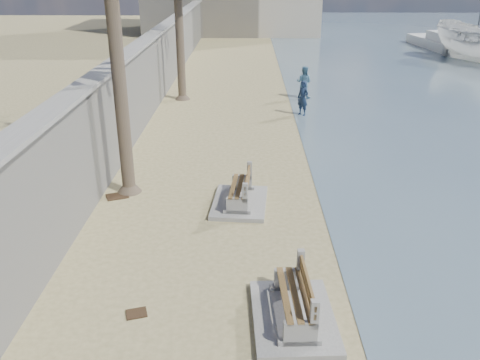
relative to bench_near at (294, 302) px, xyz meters
name	(u,v)px	position (x,y,z in m)	size (l,w,h in m)	color
seawall	(153,72)	(-5.89, 17.68, 1.29)	(0.45, 70.00, 3.50)	gray
wall_cap	(151,36)	(-5.89, 17.68, 3.09)	(0.80, 70.00, 0.12)	gray
bench_near	(294,302)	(0.00, 0.00, 0.00)	(1.82, 2.57, 1.04)	gray
bench_far	(240,192)	(-1.22, 5.55, -0.02)	(1.80, 2.50, 1.00)	gray
person_a	(303,96)	(1.72, 15.72, 0.52)	(0.70, 0.48, 1.95)	#15233B
person_b	(304,81)	(2.13, 19.24, 0.52)	(0.94, 0.73, 1.94)	teal
yacht_far	(438,44)	(15.80, 37.41, -0.11)	(8.26, 2.31, 1.50)	silver
sailboat_west	(476,39)	(20.76, 41.30, -0.16)	(7.94, 5.82, 9.07)	silver
debris_c	(117,196)	(-5.18, 6.08, -0.44)	(0.68, 0.54, 0.03)	#382616
debris_d	(137,313)	(-3.35, 0.14, -0.44)	(0.44, 0.35, 0.03)	#382616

